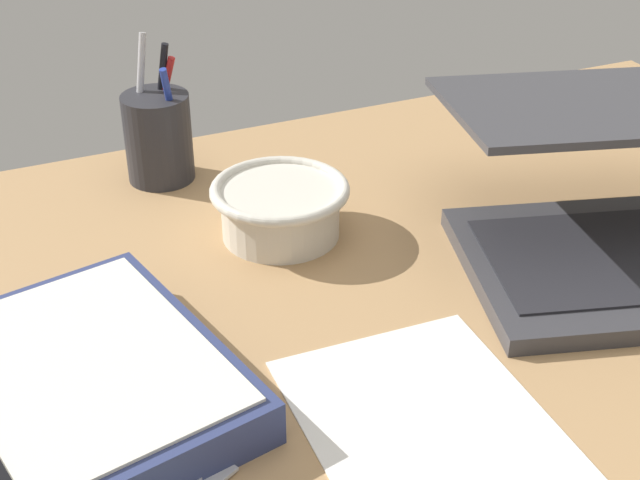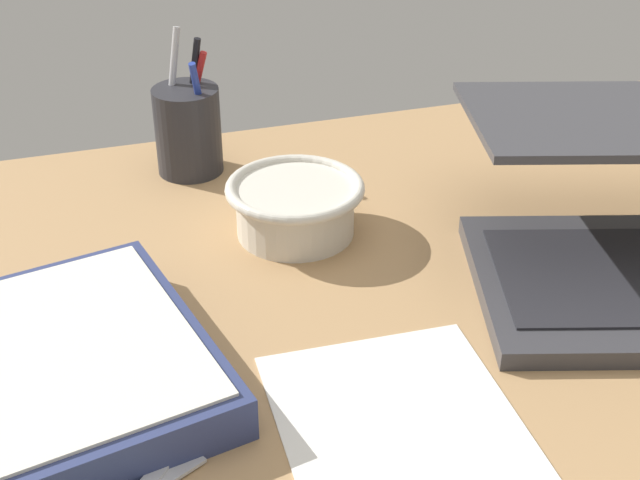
% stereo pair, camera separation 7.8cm
% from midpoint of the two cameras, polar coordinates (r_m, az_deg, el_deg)
% --- Properties ---
extents(desk_top, '(1.40, 1.00, 0.02)m').
position_cam_midpoint_polar(desk_top, '(0.76, 0.69, -8.59)').
color(desk_top, tan).
rests_on(desk_top, ground).
extents(laptop, '(0.39, 0.41, 0.15)m').
position_cam_midpoint_polar(laptop, '(0.90, 16.25, 2.02)').
color(laptop, '#38383D').
rests_on(laptop, desk_top).
extents(bowl, '(0.14, 0.14, 0.06)m').
position_cam_midpoint_polar(bowl, '(0.91, -5.01, 2.04)').
color(bowl, silver).
rests_on(bowl, desk_top).
extents(pen_cup, '(0.08, 0.08, 0.17)m').
position_cam_midpoint_polar(pen_cup, '(1.04, -12.45, 6.47)').
color(pen_cup, '#28282D').
rests_on(pen_cup, desk_top).
extents(paper_sheet_front, '(0.19, 0.29, 0.00)m').
position_cam_midpoint_polar(paper_sheet_front, '(0.68, 4.99, -13.20)').
color(paper_sheet_front, white).
rests_on(paper_sheet_front, desk_top).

